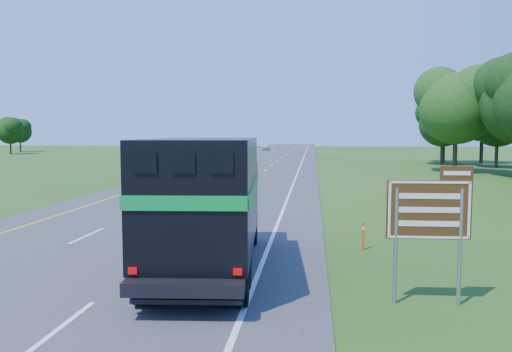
% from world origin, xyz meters
% --- Properties ---
extents(road, '(15.00, 260.00, 0.04)m').
position_xyz_m(road, '(0.00, 50.00, 0.02)').
color(road, '#38383A').
rests_on(road, ground).
extents(lane_markings, '(11.15, 260.00, 0.01)m').
position_xyz_m(lane_markings, '(0.00, 50.00, 0.04)').
color(lane_markings, yellow).
rests_on(lane_markings, road).
extents(horse_truck, '(3.43, 9.01, 3.91)m').
position_xyz_m(horse_truck, '(3.98, 6.67, 2.13)').
color(horse_truck, black).
rests_on(horse_truck, road).
extents(white_suv, '(3.21, 6.82, 1.89)m').
position_xyz_m(white_suv, '(-3.51, 38.33, 0.98)').
color(white_suv, white).
rests_on(white_suv, road).
extents(far_car, '(1.91, 4.57, 1.54)m').
position_xyz_m(far_car, '(-4.19, 111.24, 0.81)').
color(far_car, silver).
rests_on(far_car, road).
extents(exit_sign, '(1.97, 0.15, 3.33)m').
position_xyz_m(exit_sign, '(9.81, 4.40, 2.16)').
color(exit_sign, gray).
rests_on(exit_sign, ground).
extents(delineator, '(0.08, 0.05, 0.99)m').
position_xyz_m(delineator, '(8.83, 9.95, 0.53)').
color(delineator, '#EB3F0C').
rests_on(delineator, ground).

